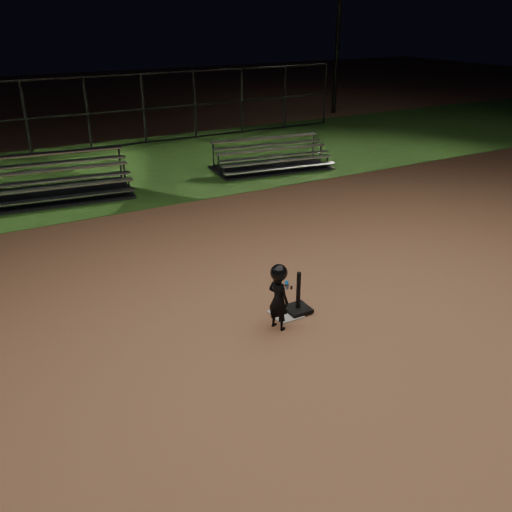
{
  "coord_description": "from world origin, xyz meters",
  "views": [
    {
      "loc": [
        -4.07,
        -6.36,
        4.49
      ],
      "look_at": [
        0.0,
        1.0,
        0.65
      ],
      "focal_mm": 37.84,
      "sensor_mm": 36.0,
      "label": 1
    }
  ],
  "objects": [
    {
      "name": "ground",
      "position": [
        0.0,
        0.0,
        0.0
      ],
      "size": [
        80.0,
        80.0,
        0.0
      ],
      "primitive_type": "plane",
      "color": "#9A6646",
      "rests_on": "ground"
    },
    {
      "name": "grass_strip",
      "position": [
        0.0,
        10.0,
        0.01
      ],
      "size": [
        60.0,
        8.0,
        0.01
      ],
      "primitive_type": "cube",
      "color": "#2B571C",
      "rests_on": "ground"
    },
    {
      "name": "home_plate",
      "position": [
        0.0,
        0.0,
        0.01
      ],
      "size": [
        0.45,
        0.45,
        0.02
      ],
      "primitive_type": "cube",
      "color": "beige",
      "rests_on": "ground"
    },
    {
      "name": "batting_tee",
      "position": [
        0.22,
        -0.01,
        0.14
      ],
      "size": [
        0.38,
        0.38,
        0.69
      ],
      "color": "black",
      "rests_on": "home_plate"
    },
    {
      "name": "child_batter",
      "position": [
        -0.31,
        -0.26,
        0.57
      ],
      "size": [
        0.45,
        0.6,
        1.08
      ],
      "rotation": [
        0.0,
        0.0,
        1.95
      ],
      "color": "black",
      "rests_on": "ground"
    },
    {
      "name": "bleacher_left",
      "position": [
        -2.33,
        8.1,
        0.22
      ],
      "size": [
        4.49,
        2.54,
        1.05
      ],
      "rotation": [
        0.0,
        0.0,
        -0.11
      ],
      "color": "#A6A7AB",
      "rests_on": "ground"
    },
    {
      "name": "bleacher_right",
      "position": [
        4.28,
        7.74,
        0.18
      ],
      "size": [
        3.74,
        2.16,
        0.87
      ],
      "rotation": [
        0.0,
        0.0,
        -0.12
      ],
      "color": "silver",
      "rests_on": "ground"
    },
    {
      "name": "backstop_fence",
      "position": [
        0.0,
        13.0,
        1.25
      ],
      "size": [
        20.08,
        0.08,
        2.5
      ],
      "color": "#38383D",
      "rests_on": "ground"
    }
  ]
}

